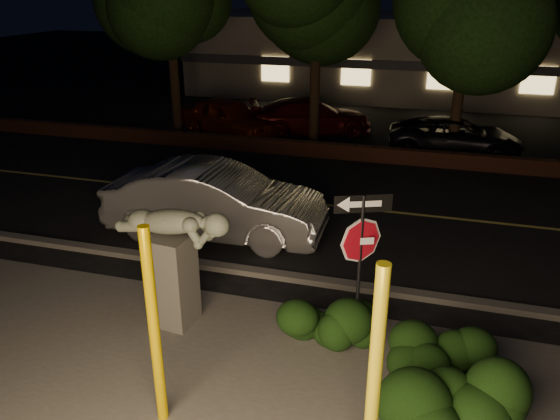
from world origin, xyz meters
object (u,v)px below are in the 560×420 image
object	(u,v)px
yellow_pole_left	(154,329)
parked_car_dark	(455,137)
sculpture	(173,253)
silver_sedan	(215,202)
signpost	(361,241)
parked_car_darkred	(311,117)
parked_car_red	(228,117)
yellow_pole_right	(374,389)

from	to	relation	value
yellow_pole_left	parked_car_dark	size ratio (longest dim) A/B	0.64
sculpture	silver_sedan	distance (m)	3.70
yellow_pole_left	signpost	distance (m)	3.36
parked_car_darkred	silver_sedan	bearing A→B (deg)	155.60
signpost	sculpture	size ratio (longest dim) A/B	1.18
yellow_pole_left	parked_car_darkred	bearing A→B (deg)	95.58
signpost	silver_sedan	bearing A→B (deg)	116.89
silver_sedan	parked_car_red	bearing A→B (deg)	17.63
sculpture	yellow_pole_right	bearing A→B (deg)	-28.50
yellow_pole_right	parked_car_red	xyz separation A→B (m)	(-7.33, 14.69, -0.79)
sculpture	silver_sedan	size ratio (longest dim) A/B	0.44
yellow_pole_right	parked_car_darkred	bearing A→B (deg)	105.32
signpost	sculpture	xyz separation A→B (m)	(-3.07, -0.30, -0.49)
signpost	parked_car_red	xyz separation A→B (m)	(-6.76, 11.83, -1.14)
yellow_pole_left	sculpture	bearing A→B (deg)	110.56
signpost	sculpture	distance (m)	3.13
sculpture	parked_car_darkred	xyz separation A→B (m)	(-0.70, 13.29, -0.68)
silver_sedan	parked_car_darkred	world-z (taller)	silver_sedan
sculpture	parked_car_darkred	distance (m)	13.33
yellow_pole_right	signpost	bearing A→B (deg)	101.21
yellow_pole_left	signpost	xyz separation A→B (m)	(2.27, 2.44, 0.42)
yellow_pole_right	sculpture	size ratio (longest dim) A/B	1.36
parked_car_red	silver_sedan	bearing A→B (deg)	-134.82
yellow_pole_left	yellow_pole_right	size ratio (longest dim) A/B	0.95
yellow_pole_right	parked_car_dark	size ratio (longest dim) A/B	0.68
signpost	parked_car_red	world-z (taller)	signpost
parked_car_red	sculpture	bearing A→B (deg)	-136.99
sculpture	parked_car_dark	xyz separation A→B (m)	(4.73, 12.01, -0.75)
yellow_pole_left	parked_car_dark	world-z (taller)	yellow_pole_left
yellow_pole_left	yellow_pole_right	world-z (taller)	yellow_pole_right
parked_car_red	parked_car_dark	xyz separation A→B (m)	(8.42, -0.11, -0.11)
silver_sedan	parked_car_dark	xyz separation A→B (m)	(5.46, 8.43, -0.21)
yellow_pole_right	signpost	size ratio (longest dim) A/B	1.16
yellow_pole_right	parked_car_dark	world-z (taller)	yellow_pole_right
signpost	silver_sedan	distance (m)	5.13
signpost	parked_car_darkred	size ratio (longest dim) A/B	0.55
yellow_pole_left	sculpture	distance (m)	2.29
parked_car_darkred	parked_car_dark	size ratio (longest dim) A/B	1.06
yellow_pole_left	silver_sedan	distance (m)	5.96
parked_car_dark	silver_sedan	bearing A→B (deg)	144.93
yellow_pole_left	silver_sedan	bearing A→B (deg)	105.02
yellow_pole_left	sculpture	world-z (taller)	yellow_pole_left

